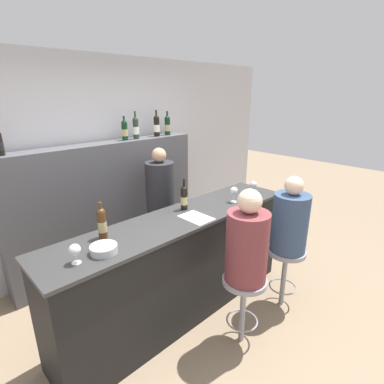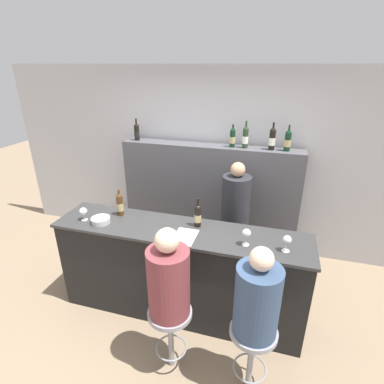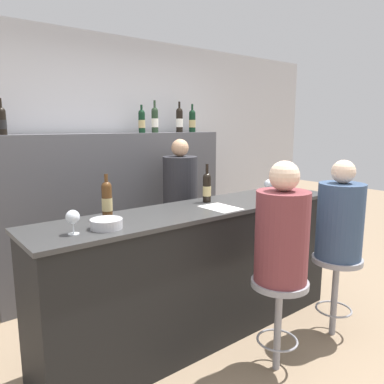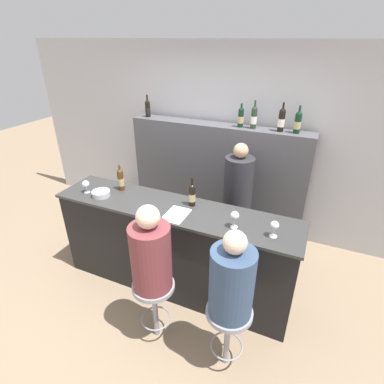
% 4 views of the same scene
% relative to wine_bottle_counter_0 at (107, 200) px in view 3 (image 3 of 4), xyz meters
% --- Properties ---
extents(ground_plane, '(16.00, 16.00, 0.00)m').
position_rel_wine_bottle_counter_0_xyz_m(ground_plane, '(0.72, -0.39, -1.19)').
color(ground_plane, '#8C755B').
extents(wall_back, '(6.40, 0.05, 2.60)m').
position_rel_wine_bottle_counter_0_xyz_m(wall_back, '(0.72, 1.44, 0.11)').
color(wall_back, '#B2B2B7').
rests_on(wall_back, ground_plane).
extents(bar_counter, '(2.63, 0.58, 1.06)m').
position_rel_wine_bottle_counter_0_xyz_m(bar_counter, '(0.72, -0.12, -0.66)').
color(bar_counter, black).
rests_on(bar_counter, ground_plane).
extents(back_bar_cabinet, '(2.46, 0.28, 1.60)m').
position_rel_wine_bottle_counter_0_xyz_m(back_bar_cabinet, '(0.72, 1.21, -0.39)').
color(back_bar_cabinet, '#4C4C51').
rests_on(back_bar_cabinet, ground_plane).
extents(wine_bottle_counter_0, '(0.07, 0.07, 0.30)m').
position_rel_wine_bottle_counter_0_xyz_m(wine_bottle_counter_0, '(0.00, 0.00, 0.00)').
color(wine_bottle_counter_0, '#4C2D14').
rests_on(wine_bottle_counter_0, bar_counter).
extents(wine_bottle_counter_1, '(0.07, 0.07, 0.31)m').
position_rel_wine_bottle_counter_0_xyz_m(wine_bottle_counter_1, '(0.88, 0.00, -0.01)').
color(wine_bottle_counter_1, black).
rests_on(wine_bottle_counter_1, bar_counter).
extents(wine_bottle_backbar_0, '(0.07, 0.07, 0.30)m').
position_rel_wine_bottle_counter_0_xyz_m(wine_bottle_backbar_0, '(-0.34, 1.21, 0.53)').
color(wine_bottle_backbar_0, black).
rests_on(wine_bottle_backbar_0, back_bar_cabinet).
extents(wine_bottle_backbar_1, '(0.07, 0.07, 0.29)m').
position_rel_wine_bottle_counter_0_xyz_m(wine_bottle_backbar_1, '(1.01, 1.21, 0.53)').
color(wine_bottle_backbar_1, black).
rests_on(wine_bottle_backbar_1, back_bar_cabinet).
extents(wine_bottle_backbar_2, '(0.07, 0.07, 0.34)m').
position_rel_wine_bottle_counter_0_xyz_m(wine_bottle_backbar_2, '(1.18, 1.21, 0.55)').
color(wine_bottle_backbar_2, '#233823').
rests_on(wine_bottle_backbar_2, back_bar_cabinet).
extents(wine_bottle_backbar_3, '(0.08, 0.08, 0.34)m').
position_rel_wine_bottle_counter_0_xyz_m(wine_bottle_backbar_3, '(1.51, 1.21, 0.55)').
color(wine_bottle_backbar_3, black).
rests_on(wine_bottle_backbar_3, back_bar_cabinet).
extents(wine_bottle_backbar_4, '(0.08, 0.08, 0.32)m').
position_rel_wine_bottle_counter_0_xyz_m(wine_bottle_backbar_4, '(1.70, 1.21, 0.54)').
color(wine_bottle_backbar_4, black).
rests_on(wine_bottle_backbar_4, back_bar_cabinet).
extents(wine_glass_0, '(0.08, 0.08, 0.14)m').
position_rel_wine_bottle_counter_0_xyz_m(wine_glass_0, '(-0.32, -0.21, -0.03)').
color(wine_glass_0, silver).
rests_on(wine_glass_0, bar_counter).
extents(wine_glass_1, '(0.08, 0.08, 0.17)m').
position_rel_wine_bottle_counter_0_xyz_m(wine_glass_1, '(1.40, -0.21, -0.01)').
color(wine_glass_1, silver).
rests_on(wine_glass_1, bar_counter).
extents(wine_glass_2, '(0.08, 0.08, 0.16)m').
position_rel_wine_bottle_counter_0_xyz_m(wine_glass_2, '(1.75, -0.21, -0.02)').
color(wine_glass_2, silver).
rests_on(wine_glass_2, bar_counter).
extents(metal_bowl, '(0.20, 0.20, 0.06)m').
position_rel_wine_bottle_counter_0_xyz_m(metal_bowl, '(-0.11, -0.22, -0.10)').
color(metal_bowl, '#B7B7BC').
rests_on(metal_bowl, bar_counter).
extents(tasting_menu, '(0.21, 0.30, 0.00)m').
position_rel_wine_bottle_counter_0_xyz_m(tasting_menu, '(0.82, -0.24, -0.13)').
color(tasting_menu, white).
rests_on(tasting_menu, bar_counter).
extents(bar_stool_left, '(0.38, 0.38, 0.65)m').
position_rel_wine_bottle_counter_0_xyz_m(bar_stool_left, '(0.85, -0.79, -0.67)').
color(bar_stool_left, gray).
rests_on(bar_stool_left, ground_plane).
extents(guest_seated_left, '(0.35, 0.35, 0.81)m').
position_rel_wine_bottle_counter_0_xyz_m(guest_seated_left, '(0.85, -0.79, -0.19)').
color(guest_seated_left, brown).
rests_on(guest_seated_left, bar_stool_left).
extents(bar_stool_right, '(0.38, 0.38, 0.65)m').
position_rel_wine_bottle_counter_0_xyz_m(bar_stool_right, '(1.56, -0.79, -0.67)').
color(bar_stool_right, gray).
rests_on(bar_stool_right, ground_plane).
extents(guest_seated_right, '(0.35, 0.35, 0.77)m').
position_rel_wine_bottle_counter_0_xyz_m(guest_seated_right, '(1.56, -0.79, -0.21)').
color(guest_seated_right, '#334766').
rests_on(guest_seated_right, bar_stool_right).
extents(bartender, '(0.35, 0.35, 1.54)m').
position_rel_wine_bottle_counter_0_xyz_m(bartender, '(1.17, 0.74, -0.48)').
color(bartender, '#28282D').
rests_on(bartender, ground_plane).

